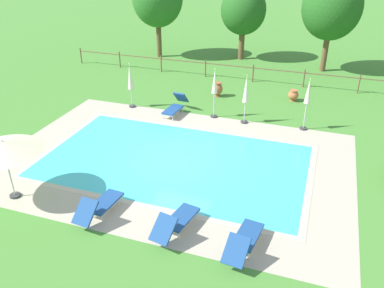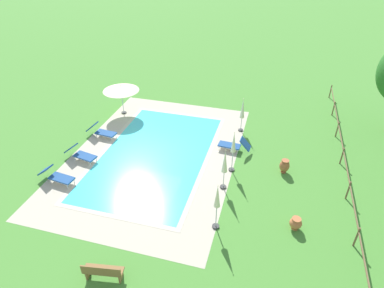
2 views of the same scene
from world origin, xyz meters
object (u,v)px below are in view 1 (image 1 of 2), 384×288
Objects in this scene: patio_umbrella_closed_row_mid_west at (130,79)px; patio_umbrella_closed_row_centre at (246,92)px; patio_umbrella_closed_row_west at (215,85)px; patio_umbrella_closed_row_mid_east at (308,96)px; sun_lounger_north_far at (244,240)px; sun_lounger_north_end at (176,221)px; sun_lounger_north_mid at (100,205)px; tree_east_mid at (243,10)px; tree_west_mid at (332,7)px; terracotta_urn_by_tree at (218,89)px; patio_umbrella_open_foreground at (3,147)px; sun_lounger_north_near_steps at (175,106)px; terracotta_urn_near_fence at (293,95)px.

patio_umbrella_closed_row_centre is (5.86, -0.03, 0.05)m from patio_umbrella_closed_row_mid_west.
patio_umbrella_closed_row_west is 1.01× the size of patio_umbrella_closed_row_mid_east.
sun_lounger_north_far is 1.00× the size of sun_lounger_north_end.
sun_lounger_north_mid is 8.85m from patio_umbrella_closed_row_centre.
patio_umbrella_closed_row_mid_east is (0.86, 8.59, 1.26)m from sun_lounger_north_far.
sun_lounger_north_end is 10.08m from patio_umbrella_closed_row_mid_west.
patio_umbrella_closed_row_west is at bearing -84.31° from tree_east_mid.
patio_umbrella_closed_row_west is 1.04× the size of patio_umbrella_closed_row_centre.
patio_umbrella_closed_row_west is 0.41× the size of tree_west_mid.
sun_lounger_north_far is 9.30m from patio_umbrella_closed_row_west.
sun_lounger_north_end is 0.84× the size of patio_umbrella_closed_row_west.
tree_west_mid is at bearing 72.24° from patio_umbrella_closed_row_centre.
patio_umbrella_closed_row_mid_west is at bearing -178.17° from patio_umbrella_closed_row_west.
terracotta_urn_by_tree is at bearing -127.96° from tree_west_mid.
patio_umbrella_closed_row_west is 4.24m from patio_umbrella_closed_row_mid_east.
terracotta_urn_by_tree is (-0.59, 2.75, -1.20)m from patio_umbrella_closed_row_west.
patio_umbrella_closed_row_centre is (1.53, -0.17, -0.08)m from patio_umbrella_closed_row_west.
patio_umbrella_closed_row_west is (4.52, 8.56, -0.30)m from patio_umbrella_open_foreground.
sun_lounger_north_near_steps is at bearing -1.59° from patio_umbrella_closed_row_mid_west.
patio_umbrella_closed_row_mid_east is (2.94, 8.45, 1.26)m from sun_lounger_north_end.
patio_umbrella_open_foreground is 4.07× the size of terracotta_urn_near_fence.
sun_lounger_north_near_steps is 8.31m from sun_lounger_north_mid.
tree_east_mid is (3.29, 10.52, 1.82)m from patio_umbrella_closed_row_mid_west.
tree_west_mid is at bearing 79.51° from sun_lounger_north_end.
sun_lounger_north_near_steps is 0.97× the size of sun_lounger_north_mid.
sun_lounger_north_end is at bearing -109.19° from patio_umbrella_closed_row_mid_east.
sun_lounger_north_far is at bearing -93.89° from tree_west_mid.
sun_lounger_north_near_steps is 8.88m from patio_umbrella_open_foreground.
tree_west_mid is at bearing 71.90° from sun_lounger_north_mid.
patio_umbrella_open_foreground reaches higher than terracotta_urn_near_fence.
patio_umbrella_closed_row_centre is 3.87× the size of terracotta_urn_near_fence.
sun_lounger_north_near_steps is at bearing -173.90° from patio_umbrella_closed_row_west.
patio_umbrella_open_foreground is at bearing 179.88° from sun_lounger_north_far.
patio_umbrella_closed_row_mid_east is 9.66m from tree_west_mid.
terracotta_urn_near_fence is (7.91, 11.95, -1.59)m from patio_umbrella_open_foreground.
terracotta_urn_near_fence is at bearing 9.24° from terracotta_urn_by_tree.
sun_lounger_north_end is 2.59× the size of terracotta_urn_by_tree.
sun_lounger_north_mid is 2.53× the size of terracotta_urn_by_tree.
terracotta_urn_by_tree is at bearing 70.82° from patio_umbrella_open_foreground.
tree_west_mid reaches higher than patio_umbrella_closed_row_west.
patio_umbrella_open_foreground is at bearing -178.84° from sun_lounger_north_mid.
tree_east_mid is (0.88, 10.59, 2.93)m from sun_lounger_north_near_steps.
patio_umbrella_open_foreground is 0.42× the size of tree_west_mid.
patio_umbrella_closed_row_mid_west is (-7.70, 8.43, 1.12)m from sun_lounger_north_far.
sun_lounger_north_mid is 4.63m from sun_lounger_north_far.
patio_umbrella_closed_row_centre is (-1.84, 8.40, 1.17)m from sun_lounger_north_far.
patio_umbrella_closed_row_mid_east is at bearing 0.25° from patio_umbrella_closed_row_west.
patio_umbrella_closed_row_mid_west is (0.20, 8.42, -0.43)m from patio_umbrella_open_foreground.
tree_east_mid is at bearing 170.01° from tree_west_mid.
patio_umbrella_closed_row_centre is 3.78m from terracotta_urn_by_tree.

